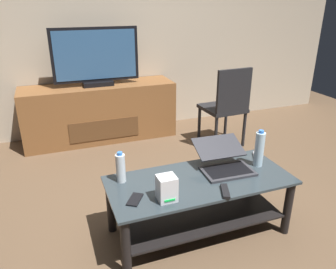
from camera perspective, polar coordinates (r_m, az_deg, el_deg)
The scene contains 13 objects.
ground_plane at distance 2.55m, azimuth 3.03°, elevation -16.35°, with size 7.68×7.68×0.00m, color brown.
back_wall at distance 4.22m, azimuth -9.84°, elevation 19.47°, with size 6.40×0.12×2.80m, color #B2A38C.
coffee_table at distance 2.38m, azimuth 5.48°, elevation -10.69°, with size 1.29×0.56×0.44m.
media_cabinet at distance 4.05m, azimuth -11.76°, elevation 3.84°, with size 1.78×0.51×0.67m.
television at distance 3.88m, azimuth -12.47°, elevation 12.88°, with size 0.97×0.20×0.65m.
dining_chair at distance 3.76m, azimuth 10.24°, elevation 5.29°, with size 0.47×0.47×0.93m.
laptop at distance 2.44m, azimuth 9.71°, elevation -4.58°, with size 0.38×0.41×0.18m.
router_box at distance 2.04m, azimuth -0.23°, elevation -9.36°, with size 0.12×0.11×0.16m.
water_bottle_near at distance 2.50m, azimuth 15.68°, elevation -2.47°, with size 0.07×0.07×0.28m.
water_bottle_far at distance 2.24m, azimuth -8.27°, elevation -5.78°, with size 0.06×0.06×0.22m.
cell_phone at distance 2.08m, azimuth -5.80°, elevation -11.21°, with size 0.07×0.14×0.01m, color black.
tv_remote at distance 2.67m, azimuth 15.18°, elevation -3.73°, with size 0.04×0.16×0.02m, color #99999E.
soundbar_remote at distance 2.17m, azimuth 9.95°, elevation -9.72°, with size 0.04×0.16×0.02m, color black.
Camera 1 is at (-0.81, -1.81, 1.60)m, focal length 34.93 mm.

